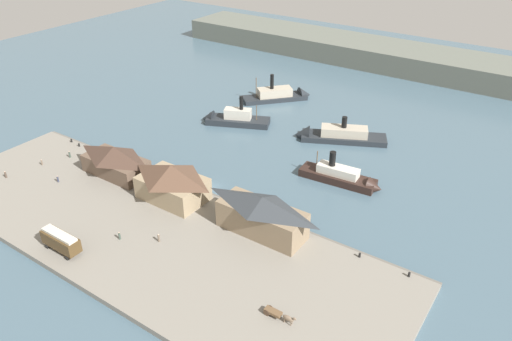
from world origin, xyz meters
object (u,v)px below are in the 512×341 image
Objects in this scene: horse_cart at (279,314)px; ferry_approaching_west at (230,119)px; mooring_post_west at (409,275)px; ferry_moored_east at (345,178)px; pedestrian_near_cart at (70,155)px; pedestrian_walking_west at (119,236)px; mooring_post_center_east at (360,255)px; pedestrian_walking_east at (6,175)px; ferry_shed_east_terminal at (172,182)px; mooring_post_east at (71,141)px; ferry_shed_customs_shed at (115,160)px; mooring_post_center_west at (79,145)px; ferry_near_quay at (283,95)px; street_tram at (61,240)px; ferry_departing_north at (332,135)px; pedestrian_at_waters_edge at (42,162)px; pedestrian_near_east_shed at (159,238)px; ferry_shed_central_terminal at (262,215)px; pedestrian_standing_center at (58,179)px.

horse_cart is 0.28× the size of ferry_approaching_west.
ferry_moored_east is (-24.16, 24.45, -0.13)m from mooring_post_west.
mooring_post_west is (87.38, 5.62, -0.36)m from pedestrian_near_cart.
mooring_post_center_east is (41.53, 21.71, -0.33)m from pedestrian_walking_west.
pedestrian_walking_west is 0.99× the size of pedestrian_walking_east.
pedestrian_walking_east reaches higher than pedestrian_walking_west.
ferry_shed_east_terminal is 42.60m from pedestrian_walking_east.
mooring_post_center_east is 1.00× the size of mooring_post_east.
horse_cart is (57.00, -17.13, -2.79)m from ferry_shed_customs_shed.
mooring_post_center_west is (1.15, 20.46, -0.34)m from pedestrian_walking_east.
ferry_moored_east is at bearing 134.66° from mooring_post_west.
ferry_shed_customs_shed is 41.21m from ferry_approaching_west.
ferry_near_quay is at bearing 99.17° from pedestrian_walking_west.
ferry_departing_north is at bearing 74.75° from street_tram.
ferry_near_quay is at bearing 94.41° from street_tram.
mooring_post_center_west is (-19.44, 4.10, -3.27)m from ferry_shed_customs_shed.
pedestrian_walking_east is at bearing -167.23° from mooring_post_west.
pedestrian_at_waters_edge is 0.90× the size of pedestrian_walking_east.
horse_cart reaches higher than pedestrian_near_east_shed.
ferry_near_quay is at bearing 118.33° from ferry_shed_central_terminal.
pedestrian_walking_west is at bearing -40.97° from ferry_shed_customs_shed.
horse_cart is at bearing -0.56° from pedestrian_walking_east.
ferry_near_quay is at bearing 71.10° from pedestrian_at_waters_edge.
street_tram is at bearing -42.26° from mooring_post_center_west.
mooring_post_west is at bearing 0.19° from mooring_post_center_west.
ferry_departing_north is (42.41, 58.85, -0.58)m from pedestrian_standing_center.
pedestrian_near_cart is 0.09× the size of ferry_approaching_west.
pedestrian_walking_west is (28.55, -6.78, 0.02)m from pedestrian_standing_center.
street_tram is 67.59m from ferry_approaching_west.
ferry_moored_east is at bearing 20.47° from mooring_post_center_west.
pedestrian_standing_center is 1.86× the size of mooring_post_center_west.
mooring_post_east is at bearing 140.37° from street_tram.
street_tram is at bearing -147.69° from mooring_post_center_east.
ferry_departing_north is (-37.19, 43.89, -0.27)m from mooring_post_west.
pedestrian_near_east_shed is (26.94, -13.52, -2.90)m from ferry_shed_customs_shed.
ferry_shed_customs_shed is 18.37× the size of mooring_post_east.
ferry_shed_east_terminal is at bearing -69.96° from ferry_approaching_west.
pedestrian_standing_center is 1.86× the size of mooring_post_center_east.
horse_cart is 69.40m from ferry_departing_north.
ferry_moored_east is 0.80× the size of ferry_departing_north.
ferry_shed_central_terminal is (41.90, 0.53, 0.48)m from ferry_shed_customs_shed.
ferry_shed_east_terminal is 16.59× the size of mooring_post_east.
ferry_shed_east_terminal is 0.71× the size of ferry_approaching_west.
ferry_departing_north is (54.42, 64.65, -0.61)m from pedestrian_walking_east.
street_tram is 9.58× the size of mooring_post_center_west.
ferry_shed_east_terminal reaches higher than ferry_moored_east.
pedestrian_standing_center is at bearing -101.10° from ferry_near_quay.
mooring_post_east is (-3.82, 0.50, 0.00)m from mooring_post_center_west.
pedestrian_walking_west is at bearing -80.83° from ferry_near_quay.
pedestrian_near_cart is (-7.78, 9.34, 0.05)m from pedestrian_standing_center.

